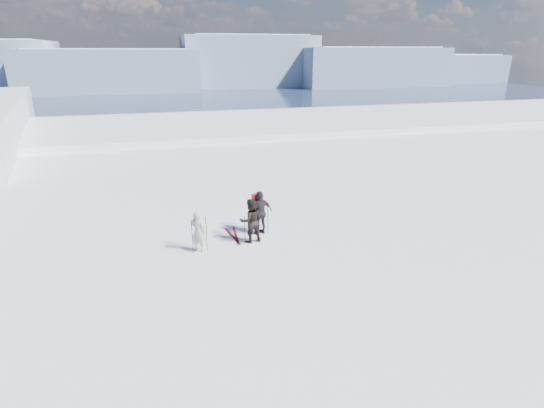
{
  "coord_description": "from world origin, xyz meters",
  "views": [
    {
      "loc": [
        -5.37,
        -10.66,
        6.88
      ],
      "look_at": [
        -1.59,
        3.0,
        1.75
      ],
      "focal_mm": 28.0,
      "sensor_mm": 36.0,
      "label": 1
    }
  ],
  "objects_px": {
    "skier_pack": "(260,213)",
    "skis_loose": "(234,236)",
    "skier_grey": "(198,231)",
    "skier_dark": "(250,220)"
  },
  "relations": [
    {
      "from": "skier_pack",
      "to": "skis_loose",
      "type": "relative_size",
      "value": 1.05
    },
    {
      "from": "skis_loose",
      "to": "skier_pack",
      "type": "bearing_deg",
      "value": -1.64
    },
    {
      "from": "skier_grey",
      "to": "skis_loose",
      "type": "bearing_deg",
      "value": -109.34
    },
    {
      "from": "skier_dark",
      "to": "skis_loose",
      "type": "xyz_separation_m",
      "value": [
        -0.51,
        0.64,
        -0.85
      ]
    },
    {
      "from": "skier_pack",
      "to": "skis_loose",
      "type": "bearing_deg",
      "value": -20.03
    },
    {
      "from": "skier_grey",
      "to": "skier_pack",
      "type": "height_order",
      "value": "skier_pack"
    },
    {
      "from": "skier_pack",
      "to": "skis_loose",
      "type": "xyz_separation_m",
      "value": [
        -1.07,
        0.03,
        -0.88
      ]
    },
    {
      "from": "skier_grey",
      "to": "skis_loose",
      "type": "distance_m",
      "value": 1.9
    },
    {
      "from": "skier_grey",
      "to": "skis_loose",
      "type": "relative_size",
      "value": 0.91
    },
    {
      "from": "skier_dark",
      "to": "skis_loose",
      "type": "bearing_deg",
      "value": -60.54
    }
  ]
}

